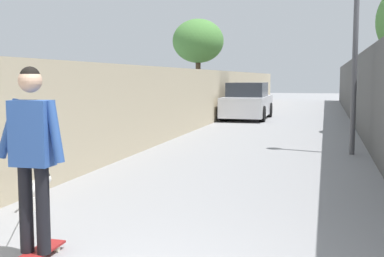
{
  "coord_description": "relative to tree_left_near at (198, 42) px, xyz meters",
  "views": [
    {
      "loc": [
        -2.99,
        -1.58,
        1.75
      ],
      "look_at": [
        4.04,
        0.32,
        1.0
      ],
      "focal_mm": 46.18,
      "sensor_mm": 36.0,
      "label": 1
    }
  ],
  "objects": [
    {
      "name": "skateboard",
      "position": [
        -17.96,
        -3.02,
        -3.31
      ],
      "size": [
        0.8,
        0.21,
        0.08
      ],
      "color": "maroon",
      "rests_on": "ground"
    },
    {
      "name": "person_skateboarder",
      "position": [
        -17.96,
        -3.02,
        -2.26
      ],
      "size": [
        0.23,
        0.71,
        1.77
      ],
      "color": "black",
      "rests_on": "skateboard"
    },
    {
      "name": "lamp_post",
      "position": [
        -10.24,
        -6.27,
        -0.35
      ],
      "size": [
        0.36,
        0.36,
        4.44
      ],
      "color": "#4C4C51",
      "rests_on": "ground"
    },
    {
      "name": "car_near",
      "position": [
        -1.24,
        -2.47,
        -2.67
      ],
      "size": [
        4.04,
        1.8,
        1.54
      ],
      "color": "silver",
      "rests_on": "ground"
    },
    {
      "name": "wall_left",
      "position": [
        -7.0,
        -1.32,
        -2.36
      ],
      "size": [
        48.0,
        0.3,
        2.04
      ],
      "primitive_type": "cube",
      "color": "tan",
      "rests_on": "ground"
    },
    {
      "name": "fence_right",
      "position": [
        -7.0,
        -6.82,
        -2.12
      ],
      "size": [
        48.0,
        0.3,
        2.52
      ],
      "primitive_type": "cube",
      "color": "#4C4C4C",
      "rests_on": "ground"
    },
    {
      "name": "tree_left_near",
      "position": [
        0.0,
        0.0,
        0.0
      ],
      "size": [
        2.33,
        2.33,
        4.4
      ],
      "color": "#473523",
      "rests_on": "ground"
    },
    {
      "name": "ground_plane",
      "position": [
        -5.0,
        -4.07,
        -3.38
      ],
      "size": [
        80.0,
        80.0,
        0.0
      ],
      "primitive_type": "plane",
      "color": "gray"
    },
    {
      "name": "dog",
      "position": [
        -16.21,
        -1.92,
        -3.11
      ],
      "size": [
        2.08,
        1.23,
        1.06
      ],
      "color": "white",
      "rests_on": "ground"
    }
  ]
}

